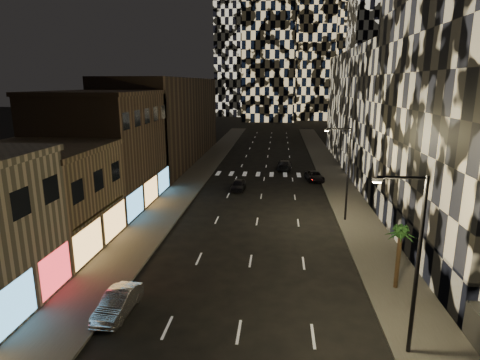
% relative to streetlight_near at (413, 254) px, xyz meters
% --- Properties ---
extents(sidewalk_left, '(4.00, 120.00, 0.15)m').
position_rel_streetlight_near_xyz_m(sidewalk_left, '(-18.35, 40.00, -5.28)').
color(sidewalk_left, '#47443F').
rests_on(sidewalk_left, ground).
extents(sidewalk_right, '(4.00, 120.00, 0.15)m').
position_rel_streetlight_near_xyz_m(sidewalk_right, '(1.65, 40.00, -5.28)').
color(sidewalk_right, '#47443F').
rests_on(sidewalk_right, ground).
extents(curb_left, '(0.20, 120.00, 0.15)m').
position_rel_streetlight_near_xyz_m(curb_left, '(-16.25, 40.00, -5.28)').
color(curb_left, '#4C4C47').
rests_on(curb_left, ground).
extents(curb_right, '(0.20, 120.00, 0.15)m').
position_rel_streetlight_near_xyz_m(curb_right, '(-0.45, 40.00, -5.28)').
color(curb_right, '#4C4C47').
rests_on(curb_right, ground).
extents(retail_tan, '(10.00, 10.00, 8.00)m').
position_rel_streetlight_near_xyz_m(retail_tan, '(-25.35, 11.00, -1.35)').
color(retail_tan, brown).
rests_on(retail_tan, ground).
extents(retail_brown, '(10.00, 15.00, 12.00)m').
position_rel_streetlight_near_xyz_m(retail_brown, '(-25.35, 23.50, 0.65)').
color(retail_brown, '#4B392A').
rests_on(retail_brown, ground).
extents(retail_filler_left, '(10.00, 40.00, 14.00)m').
position_rel_streetlight_near_xyz_m(retail_filler_left, '(-25.35, 50.00, 1.65)').
color(retail_filler_left, '#4B392A').
rests_on(retail_filler_left, ground).
extents(midrise_base, '(0.60, 25.00, 3.00)m').
position_rel_streetlight_near_xyz_m(midrise_base, '(3.95, 14.50, -3.85)').
color(midrise_base, '#383838').
rests_on(midrise_base, ground).
extents(midrise_filler_right, '(16.00, 40.00, 18.00)m').
position_rel_streetlight_near_xyz_m(midrise_filler_right, '(11.65, 47.00, 3.65)').
color(midrise_filler_right, '#232326').
rests_on(midrise_filler_right, ground).
extents(streetlight_near, '(2.55, 0.25, 9.00)m').
position_rel_streetlight_near_xyz_m(streetlight_near, '(0.00, 0.00, 0.00)').
color(streetlight_near, black).
rests_on(streetlight_near, sidewalk_right).
extents(streetlight_far, '(2.55, 0.25, 9.00)m').
position_rel_streetlight_near_xyz_m(streetlight_far, '(0.00, 20.00, 0.00)').
color(streetlight_far, black).
rests_on(streetlight_far, sidewalk_right).
extents(car_silver_parked, '(1.72, 4.29, 1.39)m').
position_rel_streetlight_near_xyz_m(car_silver_parked, '(-15.55, 2.08, -4.66)').
color(car_silver_parked, gray).
rests_on(car_silver_parked, ground).
extents(car_dark_midlane, '(1.80, 4.12, 1.38)m').
position_rel_streetlight_near_xyz_m(car_dark_midlane, '(-11.37, 30.50, -4.66)').
color(car_dark_midlane, black).
rests_on(car_dark_midlane, ground).
extents(car_dark_oncoming, '(2.41, 5.26, 1.49)m').
position_rel_streetlight_near_xyz_m(car_dark_oncoming, '(-5.42, 43.58, -4.61)').
color(car_dark_oncoming, black).
rests_on(car_dark_oncoming, ground).
extents(car_dark_rightlane, '(2.71, 4.87, 1.29)m').
position_rel_streetlight_near_xyz_m(car_dark_rightlane, '(-1.35, 36.57, -4.71)').
color(car_dark_rightlane, black).
rests_on(car_dark_rightlane, ground).
extents(palm_tree, '(2.13, 2.18, 4.27)m').
position_rel_streetlight_near_xyz_m(palm_tree, '(1.42, 6.62, -1.68)').
color(palm_tree, '#47331E').
rests_on(palm_tree, sidewalk_right).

